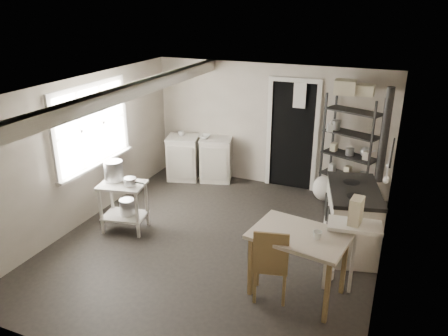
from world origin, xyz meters
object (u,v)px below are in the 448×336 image
at_px(stockpot, 114,171).
at_px(chair, 271,261).
at_px(prep_table, 124,206).
at_px(shelf_rack, 350,152).
at_px(flour_sack, 323,188).
at_px(stove, 351,221).
at_px(base_cabinets, 200,157).
at_px(work_table, 297,267).

height_order(stockpot, chair, stockpot).
xyz_separation_m(prep_table, shelf_rack, (3.02, 2.26, 0.55)).
bearing_deg(chair, flour_sack, 75.76).
height_order(prep_table, stove, stove).
height_order(prep_table, base_cabinets, base_cabinets).
distance_m(shelf_rack, chair, 3.02).
bearing_deg(stove, flour_sack, 100.20).
distance_m(shelf_rack, stove, 1.59).
bearing_deg(prep_table, base_cabinets, 85.57).
bearing_deg(work_table, stove, 71.20).
bearing_deg(stockpot, stove, 11.80).
bearing_deg(stove, chair, -130.06).
bearing_deg(flour_sack, shelf_rack, 1.73).
relative_size(stockpot, chair, 0.31).
height_order(stove, chair, chair).
relative_size(stove, chair, 1.23).
xyz_separation_m(stockpot, stove, (3.47, 0.72, -0.50)).
bearing_deg(stockpot, base_cabinets, 80.98).
height_order(stockpot, flour_sack, stockpot).
bearing_deg(stockpot, chair, -15.33).
bearing_deg(base_cabinets, chair, -67.74).
xyz_separation_m(shelf_rack, chair, (-0.46, -2.95, -0.46)).
bearing_deg(flour_sack, prep_table, -139.52).
distance_m(base_cabinets, shelf_rack, 2.88).
bearing_deg(prep_table, work_table, -10.61).
bearing_deg(chair, shelf_rack, 68.48).
distance_m(prep_table, flour_sack, 3.47).
bearing_deg(prep_table, flour_sack, 40.48).
height_order(shelf_rack, stove, shelf_rack).
bearing_deg(stockpot, prep_table, -18.72).
bearing_deg(work_table, chair, -150.94).
height_order(base_cabinets, work_table, base_cabinets).
bearing_deg(chair, stove, 50.97).
distance_m(prep_table, shelf_rack, 3.81).
bearing_deg(prep_table, chair, -15.09).
bearing_deg(work_table, stockpot, 168.90).
height_order(stockpot, work_table, stockpot).
distance_m(stove, chair, 1.65).
xyz_separation_m(shelf_rack, work_table, (-0.18, -2.80, -0.57)).
xyz_separation_m(stove, flour_sack, (-0.65, 1.47, -0.20)).
distance_m(prep_table, stove, 3.38).
bearing_deg(stockpot, work_table, -11.10).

